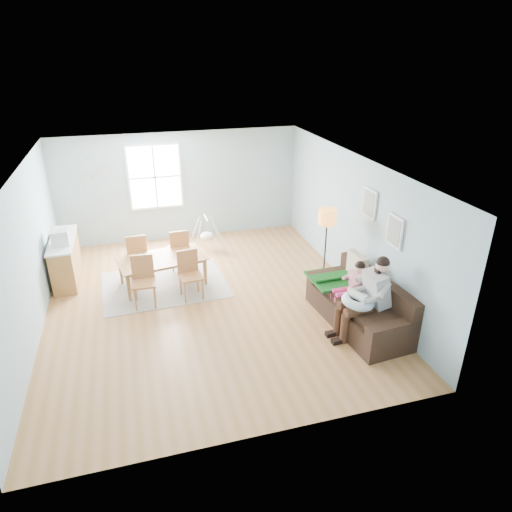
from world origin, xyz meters
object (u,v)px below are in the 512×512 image
object	(u,v)px
toddler	(353,281)
storage_cube	(394,334)
chair_ne	(179,247)
baby_swing	(207,236)
monitor	(60,238)
floor_lamp	(327,224)
chair_sw	(143,277)
chair_se	(190,271)
counter	(66,259)
sofa	(361,308)
chair_nw	(137,252)
father	(367,295)
dining_table	(163,272)

from	to	relation	value
toddler	storage_cube	size ratio (longest dim) A/B	1.74
chair_ne	baby_swing	distance (m)	1.19
toddler	monitor	bearing A→B (deg)	151.59
floor_lamp	chair_sw	distance (m)	3.68
chair_se	counter	distance (m)	2.82
sofa	toddler	bearing A→B (deg)	116.45
sofa	chair_nw	xyz separation A→B (m)	(-3.74, 3.01, 0.24)
chair_nw	chair_ne	xyz separation A→B (m)	(0.90, 0.04, -0.01)
storage_cube	counter	size ratio (longest dim) A/B	0.32
chair_sw	chair_se	size ratio (longest dim) A/B	1.02
father	chair_ne	world-z (taller)	father
chair_ne	chair_se	bearing A→B (deg)	-87.78
chair_ne	chair_nw	bearing A→B (deg)	-177.42
chair_sw	monitor	world-z (taller)	monitor
storage_cube	chair_sw	xyz separation A→B (m)	(-3.86, 2.60, 0.30)
floor_lamp	storage_cube	size ratio (longest dim) A/B	3.25
dining_table	counter	xyz separation A→B (m)	(-1.95, 0.86, 0.16)
father	baby_swing	xyz separation A→B (m)	(-1.96, 4.27, -0.40)
chair_nw	monitor	world-z (taller)	monitor
chair_ne	monitor	xyz separation A→B (m)	(-2.36, -0.09, 0.53)
sofa	baby_swing	distance (m)	4.45
father	monitor	distance (m)	6.07
father	chair_nw	size ratio (longest dim) A/B	1.49
chair_ne	monitor	distance (m)	2.42
storage_cube	chair_sw	size ratio (longest dim) A/B	0.54
sofa	storage_cube	distance (m)	0.84
sofa	baby_swing	world-z (taller)	sofa
chair_sw	counter	size ratio (longest dim) A/B	0.59
dining_table	chair_ne	size ratio (longest dim) A/B	1.81
sofa	floor_lamp	world-z (taller)	floor_lamp
chair_sw	chair_ne	size ratio (longest dim) A/B	1.02
chair_se	monitor	size ratio (longest dim) A/B	2.77
chair_sw	chair_ne	distance (m)	1.52
dining_table	storage_cube	bearing A→B (deg)	-53.20
chair_se	baby_swing	distance (m)	2.25
chair_ne	baby_swing	xyz separation A→B (m)	(0.77, 0.89, -0.18)
father	chair_nw	distance (m)	4.94
chair_sw	chair_nw	bearing A→B (deg)	92.95
sofa	chair_se	xyz separation A→B (m)	(-2.79, 1.82, 0.23)
floor_lamp	dining_table	bearing A→B (deg)	161.74
chair_nw	baby_swing	size ratio (longest dim) A/B	1.16
baby_swing	chair_nw	bearing A→B (deg)	-150.94
chair_nw	baby_swing	world-z (taller)	chair_nw
dining_table	chair_nw	distance (m)	0.80
storage_cube	toddler	bearing A→B (deg)	105.17
father	floor_lamp	xyz separation A→B (m)	(-0.02, 1.71, 0.65)
counter	toddler	bearing A→B (deg)	-31.00
counter	monitor	world-z (taller)	monitor
storage_cube	monitor	world-z (taller)	monitor
sofa	chair_nw	size ratio (longest dim) A/B	2.35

